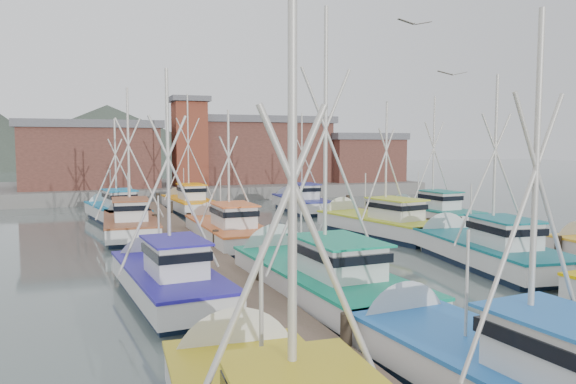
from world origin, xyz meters
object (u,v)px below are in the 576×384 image
object	(u,v)px
boat_4	(314,276)
boat_12	(187,203)
boat_0	(499,372)
boat_8	(226,230)
lookout_tower	(190,141)

from	to	relation	value
boat_4	boat_12	bearing A→B (deg)	86.94
boat_0	boat_8	world-z (taller)	boat_0
boat_4	boat_12	xyz separation A→B (m)	(0.10, 25.44, -0.00)
boat_4	boat_8	xyz separation A→B (m)	(-0.38, 11.21, -0.01)
boat_0	boat_4	xyz separation A→B (m)	(-0.27, 8.97, 0.01)
lookout_tower	boat_0	bearing A→B (deg)	-92.67
boat_0	boat_12	world-z (taller)	boat_12
boat_8	boat_12	distance (m)	14.23
boat_8	boat_12	world-z (taller)	boat_12
boat_4	boat_12	world-z (taller)	boat_4
boat_0	boat_4	size ratio (longest dim) A/B	0.86
boat_0	boat_12	distance (m)	34.41
lookout_tower	boat_4	size ratio (longest dim) A/B	0.79
boat_0	boat_8	size ratio (longest dim) A/B	1.00
boat_4	boat_12	distance (m)	25.44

